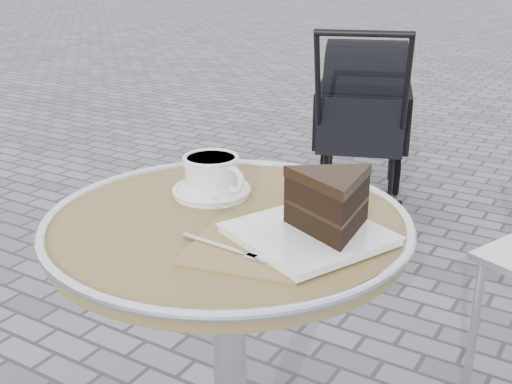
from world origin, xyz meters
The scene contains 4 objects.
cafe_table centered at (0.00, 0.00, 0.57)m, with size 0.72×0.72×0.74m.
cappuccino_set centered at (-0.10, 0.10, 0.77)m, with size 0.17×0.17×0.08m.
cake_plate_set centered at (0.20, 0.01, 0.79)m, with size 0.39×0.36×0.13m.
baby_stroller centered at (-0.49, 1.89, 0.42)m, with size 0.69×0.98×0.93m.
Camera 1 is at (0.64, -0.95, 1.23)m, focal length 45.00 mm.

